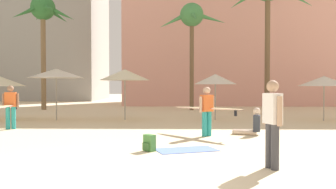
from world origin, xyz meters
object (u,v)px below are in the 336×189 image
Objects in this scene: palm_tree_left at (192,20)px; person_near_right at (272,120)px; cafe_umbrella_1 at (324,81)px; beach_towel at (186,150)px; cafe_umbrella_2 at (56,73)px; person_mid_right at (252,125)px; person_near_left at (9,106)px; backpack at (149,143)px; cafe_umbrella_4 at (215,79)px; cafe_umbrella_3 at (125,75)px; person_far_right at (206,109)px; palm_tree_far_left at (43,15)px.

palm_tree_left reaches higher than person_near_right.
cafe_umbrella_1 is 10.40m from beach_towel.
cafe_umbrella_2 is at bearing -133.20° from palm_tree_left.
person_mid_right is 5.02m from person_near_right.
person_near_left is (-7.30, -10.67, -5.08)m from palm_tree_left.
cafe_umbrella_4 is at bearing -152.60° from backpack.
cafe_umbrella_3 is at bearing 109.20° from beach_towel.
person_mid_right is (8.86, -1.18, -0.58)m from person_near_left.
cafe_umbrella_4 is at bearing -44.77° from person_far_right.
cafe_umbrella_2 is (-6.71, -7.14, -3.76)m from palm_tree_left.
cafe_umbrella_1 is at bearing -179.09° from backpack.
person_mid_right is at bearing 178.18° from backpack.
person_far_right is (0.00, -12.10, -5.10)m from palm_tree_left.
beach_towel is at bearing 144.46° from backpack.
person_near_left is 1.55× the size of person_near_right.
palm_tree_left is 10.04m from cafe_umbrella_1.
cafe_umbrella_1 reaches higher than person_near_right.
palm_tree_left is at bearing 46.80° from cafe_umbrella_2.
backpack is at bearing -96.43° from palm_tree_left.
backpack is 0.15× the size of person_near_left.
person_near_left is (-6.57, 4.09, 0.90)m from beach_towel.
person_far_right is 1.67m from person_mid_right.
palm_tree_far_left is 2.92× the size of cafe_umbrella_2.
person_far_right is at bearing -139.12° from cafe_umbrella_1.
person_near_left reaches higher than backpack.
cafe_umbrella_1 is at bearing -23.93° from palm_tree_far_left.
person_far_right is 4.78m from person_near_right.
palm_tree_far_left is at bearing -106.28° from backpack.
cafe_umbrella_3 is (3.22, 0.28, -0.06)m from cafe_umbrella_2.
cafe_umbrella_4 reaches higher than person_near_right.
person_near_left is at bearing 43.23° from person_far_right.
cafe_umbrella_3 is 6.42m from person_far_right.
cafe_umbrella_3 is 4.34m from cafe_umbrella_4.
cafe_umbrella_3 is 5.54m from person_near_left.
person_mid_right is (1.55, -11.85, -5.67)m from palm_tree_left.
cafe_umbrella_3 is 2.51× the size of person_mid_right.
cafe_umbrella_2 is 6.29× the size of backpack.
cafe_umbrella_3 reaches higher than backpack.
cafe_umbrella_4 is 9.11m from person_near_left.
person_far_right is at bearing -36.45° from cafe_umbrella_2.
person_near_left is (-8.15, -3.92, -1.05)m from cafe_umbrella_4.
cafe_umbrella_3 is (-9.40, 0.12, 0.30)m from cafe_umbrella_1.
cafe_umbrella_2 is 2.72× the size of person_mid_right.
cafe_umbrella_1 is 2.44× the size of person_mid_right.
person_near_right is (1.67, -2.03, 0.97)m from beach_towel.
palm_tree_far_left is 4.98× the size of beach_towel.
person_far_right is (6.71, -4.95, -1.34)m from cafe_umbrella_2.
person_near_left is 8.95m from person_mid_right.
person_mid_right is 0.55× the size of person_near_right.
person_near_left is (-13.22, -3.70, -0.96)m from cafe_umbrella_1.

